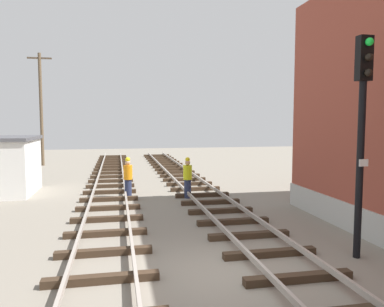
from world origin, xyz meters
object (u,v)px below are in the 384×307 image
at_px(signal_mast, 362,121).
at_px(track_worker_foreground, 128,178).
at_px(parked_car_silver, 4,155).
at_px(utility_pole_far, 41,107).
at_px(track_worker_distant, 188,178).
at_px(control_hut, 3,165).

distance_m(signal_mast, track_worker_foreground, 10.74).
relative_size(parked_car_silver, utility_pole_far, 0.48).
xyz_separation_m(parked_car_silver, track_worker_distant, (11.61, -14.34, 0.03)).
xyz_separation_m(parked_car_silver, utility_pole_far, (2.74, 0.20, 3.66)).
height_order(signal_mast, control_hut, signal_mast).
xyz_separation_m(signal_mast, track_worker_distant, (-2.88, 8.27, -2.57)).
bearing_deg(parked_car_silver, control_hut, -75.14).
distance_m(signal_mast, control_hut, 15.90).
height_order(control_hut, parked_car_silver, control_hut).
distance_m(control_hut, utility_pole_far, 12.32).
bearing_deg(track_worker_distant, parked_car_silver, 129.00).
height_order(signal_mast, track_worker_distant, signal_mast).
distance_m(track_worker_foreground, track_worker_distant, 2.72).
xyz_separation_m(signal_mast, track_worker_foreground, (-5.54, 8.83, -2.57)).
height_order(parked_car_silver, utility_pole_far, utility_pole_far).
height_order(control_hut, track_worker_distant, control_hut).
xyz_separation_m(parked_car_silver, track_worker_foreground, (8.95, -13.78, 0.03)).
relative_size(signal_mast, track_worker_foreground, 2.99).
bearing_deg(track_worker_foreground, parked_car_silver, 123.00).
distance_m(utility_pole_far, track_worker_foreground, 15.72).
bearing_deg(signal_mast, parked_car_silver, 122.65).
bearing_deg(track_worker_foreground, utility_pole_far, 113.94).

